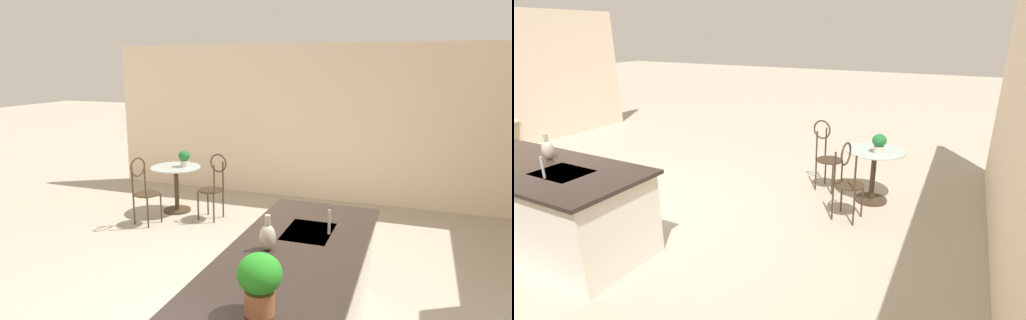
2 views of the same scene
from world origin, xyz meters
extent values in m
plane|color=#B2A893|center=(0.00, 0.00, 0.00)|extent=(40.00, 40.00, 0.00)
cube|color=white|center=(0.30, 0.85, 0.44)|extent=(2.70, 0.96, 0.88)
cube|color=#2D231E|center=(0.30, 0.85, 0.90)|extent=(2.80, 1.06, 0.04)
cube|color=#B2B5BA|center=(-0.25, 0.85, 0.91)|extent=(0.56, 0.40, 0.03)
cylinder|color=#3D2D1E|center=(-2.75, -1.94, 0.01)|extent=(0.44, 0.44, 0.03)
cylinder|color=#3D2D1E|center=(-2.75, -1.94, 0.38)|extent=(0.07, 0.07, 0.69)
cylinder|color=#B2C6C1|center=(-2.75, -1.94, 0.73)|extent=(0.80, 0.80, 0.01)
cylinder|color=#3D2D1E|center=(-2.25, -2.17, 0.23)|extent=(0.03, 0.03, 0.45)
cylinder|color=#3D2D1E|center=(-2.20, -1.89, 0.23)|extent=(0.03, 0.03, 0.45)
cylinder|color=#3D2D1E|center=(-1.98, -2.22, 0.23)|extent=(0.03, 0.03, 0.45)
cylinder|color=#3D2D1E|center=(-1.92, -1.95, 0.23)|extent=(0.03, 0.03, 0.45)
cylinder|color=#3D2D1E|center=(-2.09, -2.06, 0.46)|extent=(0.45, 0.45, 0.02)
cylinder|color=#3D2D1E|center=(-1.96, -2.21, 0.68)|extent=(0.03, 0.03, 0.45)
cylinder|color=#3D2D1E|center=(-1.91, -1.96, 0.68)|extent=(0.03, 0.03, 0.45)
torus|color=#3D2D1E|center=(-1.94, -2.08, 0.90)|extent=(0.28, 0.08, 0.28)
cylinder|color=#3D2D1E|center=(-2.48, -1.41, 0.23)|extent=(0.03, 0.03, 0.45)
cylinder|color=#3D2D1E|center=(-2.76, -1.38, 0.23)|extent=(0.03, 0.03, 0.45)
cylinder|color=#3D2D1E|center=(-2.45, -1.13, 0.23)|extent=(0.03, 0.03, 0.45)
cylinder|color=#3D2D1E|center=(-2.73, -1.10, 0.23)|extent=(0.03, 0.03, 0.45)
cylinder|color=#3D2D1E|center=(-2.60, -1.26, 0.46)|extent=(0.42, 0.42, 0.02)
cylinder|color=#3D2D1E|center=(-2.46, -1.12, 0.68)|extent=(0.03, 0.03, 0.45)
cylinder|color=#3D2D1E|center=(-2.72, -1.09, 0.68)|extent=(0.03, 0.03, 0.45)
torus|color=#3D2D1E|center=(-2.59, -1.11, 0.90)|extent=(0.05, 0.28, 0.28)
cylinder|color=#B2B5BA|center=(-0.25, 1.03, 1.03)|extent=(0.02, 0.02, 0.22)
cube|color=beige|center=(3.65, -0.86, 0.35)|extent=(0.54, 0.04, 0.71)
cylinder|color=beige|center=(-2.82, -1.82, 0.79)|extent=(0.13, 0.13, 0.10)
ellipsoid|color=#216E33|center=(-2.82, -1.82, 0.92)|extent=(0.18, 0.18, 0.17)
ellipsoid|color=#BCB29E|center=(0.25, 0.64, 1.02)|extent=(0.13, 0.13, 0.21)
cylinder|color=#BCB29E|center=(0.25, 0.64, 1.17)|extent=(0.04, 0.04, 0.08)
camera|label=1|loc=(3.42, 1.71, 2.36)|focal=31.68mm
camera|label=2|loc=(-3.75, 3.08, 2.26)|focal=26.84mm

